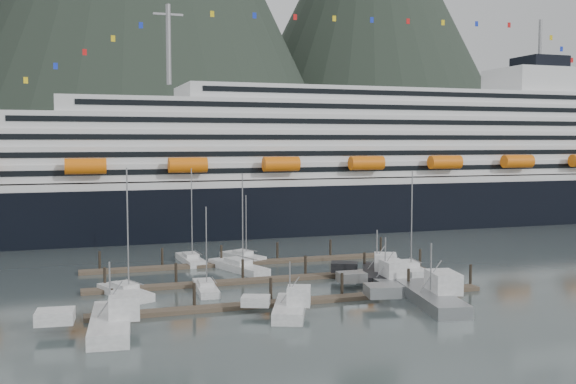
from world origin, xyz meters
name	(u,v)px	position (x,y,z in m)	size (l,w,h in m)	color
ground	(309,283)	(0.00, 0.00, 0.00)	(1600.00, 1600.00, 0.00)	#4C5A5A
cruise_ship	(350,172)	(30.03, 54.94, 12.04)	(210.00, 30.40, 50.30)	black
dock_near	(299,301)	(-4.93, -9.95, 0.31)	(48.18, 2.28, 3.20)	#4C3F30
dock_mid	(267,279)	(-4.93, 3.05, 0.31)	(48.18, 2.28, 3.20)	#4C3F30
dock_far	(243,263)	(-4.93, 16.05, 0.31)	(48.18, 2.28, 3.20)	#4C3F30
sailboat_a	(125,293)	(-23.85, 0.01, 0.46)	(6.30, 10.02, 16.23)	#B5B5B5
sailboat_b	(206,289)	(-13.99, -0.48, 0.39)	(2.97, 9.15, 11.21)	#B5B5B5
sailboat_d	(238,268)	(-6.74, 11.60, 0.44)	(6.75, 12.65, 14.83)	#B5B5B5
sailboat_e	(191,260)	(-12.21, 19.99, 0.43)	(3.24, 10.12, 15.18)	#B5B5B5
sailboat_f	(243,257)	(-3.87, 19.99, 0.40)	(5.94, 9.06, 10.85)	#B5B5B5
sailboat_h	(408,269)	(16.22, 2.49, 0.45)	(3.95, 9.94, 15.18)	#B5B5B5
trawler_a	(109,321)	(-26.67, -14.56, 0.95)	(10.27, 14.18, 7.65)	#B5B5B5
trawler_b	(289,307)	(-7.59, -14.30, 0.84)	(8.65, 10.36, 6.38)	#B5B5B5
trawler_c	(429,296)	(9.40, -14.97, 0.97)	(11.28, 15.77, 7.86)	#929497
trawler_d	(384,280)	(8.38, -5.40, 0.91)	(9.14, 12.33, 7.22)	#929497
trawler_e	(376,273)	(9.51, -0.60, 0.95)	(10.34, 12.13, 7.57)	black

